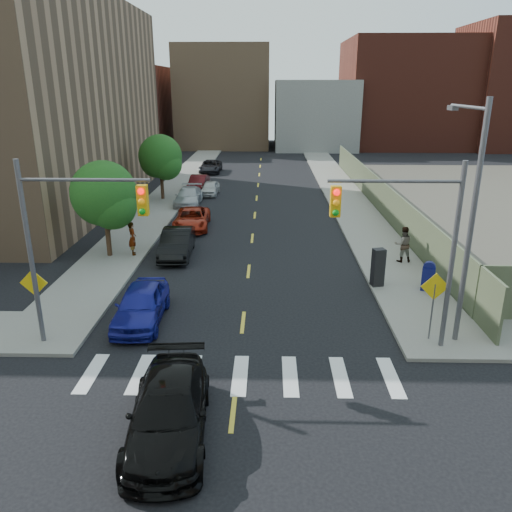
# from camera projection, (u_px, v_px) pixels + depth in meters

# --- Properties ---
(ground) EXTENTS (160.00, 160.00, 0.00)m
(ground) POSITION_uv_depth(u_px,v_px,m) (228.00, 459.00, 13.18)
(ground) COLOR black
(ground) RESTS_ON ground
(sidewalk_nw) EXTENTS (3.50, 73.00, 0.15)m
(sidewalk_nw) POSITION_uv_depth(u_px,v_px,m) (185.00, 178.00, 52.56)
(sidewalk_nw) COLOR gray
(sidewalk_nw) RESTS_ON ground
(sidewalk_ne) EXTENTS (3.50, 73.00, 0.15)m
(sidewalk_ne) POSITION_uv_depth(u_px,v_px,m) (333.00, 178.00, 52.20)
(sidewalk_ne) COLOR gray
(sidewalk_ne) RESTS_ON ground
(fence_north) EXTENTS (0.12, 44.00, 2.50)m
(fence_north) POSITION_uv_depth(u_px,v_px,m) (378.00, 194.00, 39.01)
(fence_north) COLOR #5E6849
(fence_north) RESTS_ON ground
(bg_bldg_west) EXTENTS (14.00, 18.00, 12.00)m
(bg_bldg_west) POSITION_uv_depth(u_px,v_px,m) (122.00, 107.00, 77.91)
(bg_bldg_west) COLOR #592319
(bg_bldg_west) RESTS_ON ground
(bg_bldg_midwest) EXTENTS (14.00, 16.00, 15.00)m
(bg_bldg_midwest) POSITION_uv_depth(u_px,v_px,m) (225.00, 97.00, 78.94)
(bg_bldg_midwest) COLOR #8C6B4C
(bg_bldg_midwest) RESTS_ON ground
(bg_bldg_center) EXTENTS (12.00, 16.00, 10.00)m
(bg_bldg_center) POSITION_uv_depth(u_px,v_px,m) (314.00, 114.00, 77.53)
(bg_bldg_center) COLOR gray
(bg_bldg_center) RESTS_ON ground
(bg_bldg_east) EXTENTS (18.00, 18.00, 16.00)m
(bg_bldg_east) POSITION_uv_depth(u_px,v_px,m) (403.00, 94.00, 78.11)
(bg_bldg_east) COLOR #592319
(bg_bldg_east) RESTS_ON ground
(signal_nw) EXTENTS (4.59, 0.30, 7.00)m
(signal_nw) POSITION_uv_depth(u_px,v_px,m) (69.00, 230.00, 17.52)
(signal_nw) COLOR #59595E
(signal_nw) RESTS_ON ground
(signal_ne) EXTENTS (4.59, 0.30, 7.00)m
(signal_ne) POSITION_uv_depth(u_px,v_px,m) (412.00, 232.00, 17.23)
(signal_ne) COLOR #59595E
(signal_ne) RESTS_ON ground
(streetlight_ne) EXTENTS (0.25, 3.70, 9.00)m
(streetlight_ne) POSITION_uv_depth(u_px,v_px,m) (469.00, 207.00, 17.81)
(streetlight_ne) COLOR #59595E
(streetlight_ne) RESTS_ON ground
(warn_sign_nw) EXTENTS (1.06, 0.06, 2.83)m
(warn_sign_nw) POSITION_uv_depth(u_px,v_px,m) (35.00, 290.00, 18.86)
(warn_sign_nw) COLOR #59595E
(warn_sign_nw) RESTS_ON ground
(warn_sign_ne) EXTENTS (1.06, 0.06, 2.83)m
(warn_sign_ne) POSITION_uv_depth(u_px,v_px,m) (434.00, 294.00, 18.50)
(warn_sign_ne) COLOR #59595E
(warn_sign_ne) RESTS_ON ground
(warn_sign_midwest) EXTENTS (1.06, 0.06, 2.83)m
(warn_sign_midwest) POSITION_uv_depth(u_px,v_px,m) (129.00, 207.00, 31.62)
(warn_sign_midwest) COLOR #59595E
(warn_sign_midwest) RESTS_ON ground
(tree_west_near) EXTENTS (3.66, 3.64, 5.52)m
(tree_west_near) POSITION_uv_depth(u_px,v_px,m) (104.00, 198.00, 27.40)
(tree_west_near) COLOR #332114
(tree_west_near) RESTS_ON ground
(tree_west_far) EXTENTS (3.66, 3.64, 5.52)m
(tree_west_far) POSITION_uv_depth(u_px,v_px,m) (161.00, 159.00, 41.58)
(tree_west_far) COLOR #332114
(tree_west_far) RESTS_ON ground
(parked_car_blue) EXTENTS (1.96, 4.63, 1.56)m
(parked_car_blue) POSITION_uv_depth(u_px,v_px,m) (141.00, 304.00, 20.56)
(parked_car_blue) COLOR navy
(parked_car_blue) RESTS_ON ground
(parked_car_black) EXTENTS (1.83, 4.77, 1.55)m
(parked_car_black) POSITION_uv_depth(u_px,v_px,m) (177.00, 243.00, 28.54)
(parked_car_black) COLOR black
(parked_car_black) RESTS_ON ground
(parked_car_red) EXTENTS (2.49, 5.01, 1.36)m
(parked_car_red) POSITION_uv_depth(u_px,v_px,m) (192.00, 219.00, 34.08)
(parked_car_red) COLOR #9E220F
(parked_car_red) RESTS_ON ground
(parked_car_silver) EXTENTS (2.08, 4.95, 1.43)m
(parked_car_silver) POSITION_uv_depth(u_px,v_px,m) (189.00, 197.00, 40.65)
(parked_car_silver) COLOR #AAAEB2
(parked_car_silver) RESTS_ON ground
(parked_car_white) EXTENTS (1.61, 3.64, 1.22)m
(parked_car_white) POSITION_uv_depth(u_px,v_px,m) (210.00, 188.00, 44.60)
(parked_car_white) COLOR silver
(parked_car_white) RESTS_ON ground
(parked_car_maroon) EXTENTS (1.67, 4.32, 1.40)m
(parked_car_maroon) POSITION_uv_depth(u_px,v_px,m) (198.00, 183.00, 46.32)
(parked_car_maroon) COLOR #470E11
(parked_car_maroon) RESTS_ON ground
(parked_car_grey) EXTENTS (2.30, 4.90, 1.36)m
(parked_car_grey) POSITION_uv_depth(u_px,v_px,m) (211.00, 166.00, 55.98)
(parked_car_grey) COLOR black
(parked_car_grey) RESTS_ON ground
(black_sedan) EXTENTS (2.53, 5.41, 1.53)m
(black_sedan) POSITION_uv_depth(u_px,v_px,m) (169.00, 411.00, 13.86)
(black_sedan) COLOR black
(black_sedan) RESTS_ON ground
(mailbox) EXTENTS (0.69, 0.61, 1.42)m
(mailbox) POSITION_uv_depth(u_px,v_px,m) (428.00, 276.00, 23.41)
(mailbox) COLOR #0F1359
(mailbox) RESTS_ON sidewalk_ne
(payphone) EXTENTS (0.64, 0.57, 1.85)m
(payphone) POSITION_uv_depth(u_px,v_px,m) (378.00, 267.00, 23.88)
(payphone) COLOR black
(payphone) RESTS_ON sidewalk_ne
(pedestrian_west) EXTENTS (0.68, 0.81, 1.91)m
(pedestrian_west) POSITION_uv_depth(u_px,v_px,m) (133.00, 238.00, 28.28)
(pedestrian_west) COLOR gray
(pedestrian_west) RESTS_ON sidewalk_nw
(pedestrian_east) EXTENTS (1.01, 0.81, 1.97)m
(pedestrian_east) POSITION_uv_depth(u_px,v_px,m) (403.00, 244.00, 27.14)
(pedestrian_east) COLOR gray
(pedestrian_east) RESTS_ON sidewalk_ne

